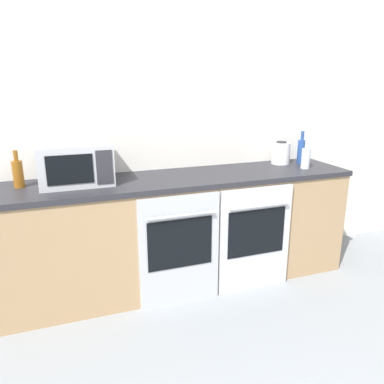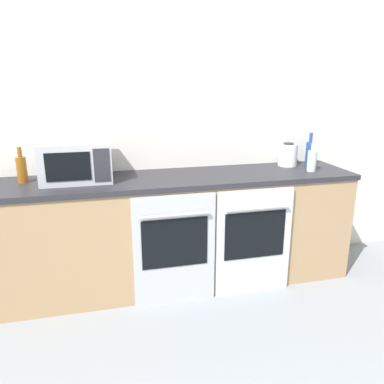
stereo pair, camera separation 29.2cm
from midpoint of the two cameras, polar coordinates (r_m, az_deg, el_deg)
wall_back at (r=3.10m, az=-6.59°, el=11.07°), size 10.00×0.06×2.60m
counter_back at (r=3.00m, az=-4.64°, el=-5.92°), size 2.76×0.60×0.89m
oven_left at (r=2.71m, az=-5.00°, el=-8.92°), size 0.60×0.06×0.83m
oven_right at (r=2.91m, az=6.78°, el=-7.16°), size 0.60×0.06×0.83m
microwave at (r=2.79m, az=-20.23°, el=4.03°), size 0.49×0.36×0.29m
bottle_blue at (r=3.41m, az=13.98°, el=6.10°), size 0.07×0.07×0.28m
bottle_clear at (r=3.21m, az=14.49°, el=5.06°), size 0.07×0.07×0.23m
bottle_amber at (r=2.86m, az=-27.71°, el=2.54°), size 0.07×0.07×0.26m
kettle at (r=3.35m, az=10.97°, el=5.83°), size 0.16×0.16×0.20m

